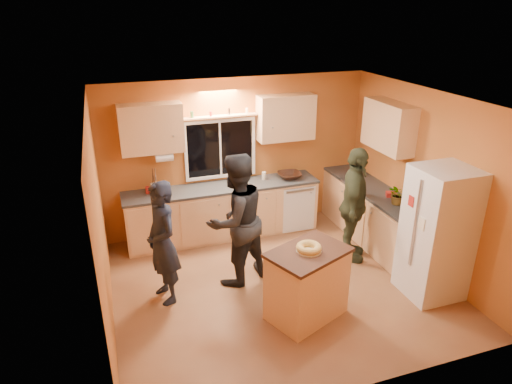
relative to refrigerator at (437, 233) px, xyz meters
name	(u,v)px	position (x,y,z in m)	size (l,w,h in m)	color
ground	(279,285)	(-1.89, 0.80, -0.90)	(4.50, 4.50, 0.00)	brown
room_shell	(279,167)	(-1.77, 1.21, 0.72)	(4.54, 4.04, 2.61)	#C26B31
back_counter	(244,208)	(-1.88, 2.50, -0.45)	(4.23, 0.62, 0.90)	tan
right_counter	(382,222)	(0.06, 1.30, -0.45)	(0.62, 1.84, 0.90)	tan
refrigerator	(437,233)	(0.00, 0.00, 0.00)	(0.72, 0.70, 1.80)	silver
island	(307,283)	(-1.81, 0.07, -0.43)	(1.14, 0.98, 0.93)	tan
bundt_pastry	(309,248)	(-1.81, 0.07, 0.08)	(0.31, 0.31, 0.09)	tan
person_left	(163,243)	(-3.43, 1.01, -0.06)	(0.61, 0.40, 1.67)	black
person_center	(236,220)	(-2.41, 1.13, 0.04)	(0.92, 0.72, 1.89)	black
person_right	(354,205)	(-0.57, 1.15, -0.01)	(1.04, 0.43, 1.78)	#2D3421
mixing_bowl	(289,175)	(-1.06, 2.49, 0.05)	(0.40, 0.40, 0.10)	black
utensil_crock	(155,189)	(-3.32, 2.54, 0.09)	(0.14, 0.14, 0.17)	#ECE5C6
potted_plant	(398,194)	(0.05, 0.97, 0.16)	(0.29, 0.25, 0.33)	gray
red_box	(391,194)	(0.14, 1.24, 0.04)	(0.16, 0.12, 0.07)	#A51E19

